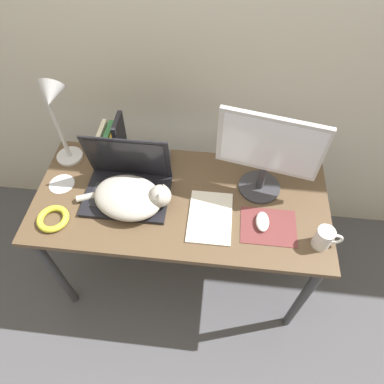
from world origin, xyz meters
name	(u,v)px	position (x,y,z in m)	size (l,w,h in m)	color
ground_plane	(177,318)	(0.00, 0.00, 0.00)	(12.00, 12.00, 0.00)	#4C4C51
wall_back	(194,25)	(0.00, 0.85, 1.30)	(8.00, 0.05, 2.60)	beige
desk	(181,209)	(0.00, 0.31, 0.67)	(1.36, 0.62, 0.76)	brown
laptop	(127,184)	(-0.25, 0.33, 0.81)	(0.39, 0.27, 0.28)	black
cat	(131,197)	(-0.21, 0.26, 0.82)	(0.44, 0.30, 0.13)	#B2ADA3
external_monitor	(268,153)	(0.36, 0.42, 1.00)	(0.43, 0.20, 0.43)	#333338
mousepad	(268,226)	(0.40, 0.20, 0.76)	(0.24, 0.19, 0.00)	brown
computer_mouse	(262,222)	(0.37, 0.22, 0.78)	(0.06, 0.10, 0.03)	silver
book_row	(114,143)	(-0.35, 0.53, 0.87)	(0.10, 0.14, 0.25)	beige
desk_lamp	(55,110)	(-0.56, 0.48, 1.09)	(0.17, 0.17, 0.49)	silver
cable_coil	(53,219)	(-0.54, 0.13, 0.77)	(0.14, 0.14, 0.03)	gold
notepad	(210,217)	(0.14, 0.22, 0.76)	(0.19, 0.28, 0.01)	silver
webcam	(167,153)	(-0.10, 0.55, 0.80)	(0.05, 0.05, 0.07)	#232328
mug	(324,238)	(0.62, 0.14, 0.81)	(0.12, 0.07, 0.10)	white
cd_disc	(62,184)	(-0.58, 0.34, 0.76)	(0.12, 0.12, 0.00)	silver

